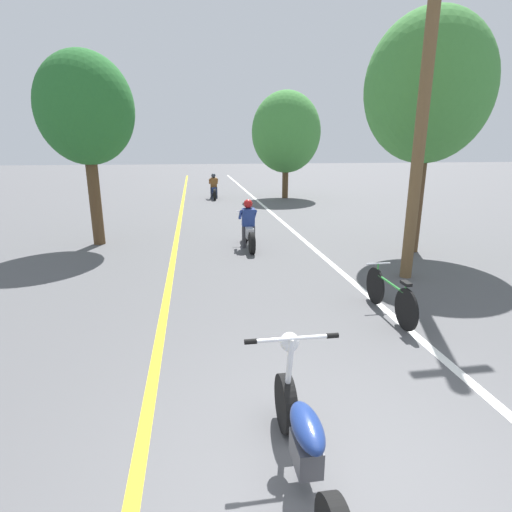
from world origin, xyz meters
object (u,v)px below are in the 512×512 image
(utility_pole, at_px, (423,110))
(roadside_tree_left, at_px, (85,110))
(roadside_tree_right_far, at_px, (286,132))
(motorcycle_rider_lead, at_px, (248,229))
(roadside_tree_right_near, at_px, (429,89))
(motorcycle_foreground, at_px, (305,442))
(bicycle_parked, at_px, (390,295))
(motorcycle_rider_far, at_px, (214,189))

(utility_pole, xyz_separation_m, roadside_tree_left, (-7.24, 4.16, 0.24))
(roadside_tree_right_far, xyz_separation_m, motorcycle_rider_lead, (-3.43, -10.53, -2.89))
(utility_pole, distance_m, roadside_tree_right_near, 2.47)
(motorcycle_foreground, bearing_deg, roadside_tree_left, 111.42)
(roadside_tree_right_far, height_order, motorcycle_rider_lead, roadside_tree_right_far)
(roadside_tree_left, relative_size, motorcycle_foreground, 2.54)
(roadside_tree_left, xyz_separation_m, motorcycle_rider_lead, (4.21, -1.07, -3.14))
(utility_pole, xyz_separation_m, roadside_tree_right_far, (0.40, 13.62, -0.02))
(roadside_tree_left, bearing_deg, motorcycle_foreground, -68.58)
(roadside_tree_right_near, bearing_deg, roadside_tree_right_far, 94.27)
(roadside_tree_right_near, distance_m, motorcycle_foreground, 9.32)
(roadside_tree_left, bearing_deg, utility_pole, -29.87)
(utility_pole, distance_m, bicycle_parked, 3.82)
(utility_pole, bearing_deg, roadside_tree_right_near, 57.84)
(roadside_tree_right_far, distance_m, motorcycle_rider_far, 4.81)
(utility_pole, height_order, roadside_tree_left, utility_pole)
(motorcycle_foreground, relative_size, motorcycle_rider_lead, 1.03)
(motorcycle_rider_lead, relative_size, bicycle_parked, 1.12)
(utility_pole, bearing_deg, motorcycle_rider_far, 103.89)
(roadside_tree_right_far, bearing_deg, utility_pole, -91.68)
(utility_pole, distance_m, motorcycle_foreground, 6.88)
(bicycle_parked, bearing_deg, roadside_tree_right_far, 83.62)
(motorcycle_rider_far, height_order, bicycle_parked, motorcycle_rider_far)
(motorcycle_foreground, height_order, motorcycle_rider_far, motorcycle_rider_far)
(roadside_tree_right_near, relative_size, roadside_tree_left, 1.14)
(motorcycle_foreground, distance_m, bicycle_parked, 3.90)
(roadside_tree_left, distance_m, motorcycle_rider_lead, 5.36)
(roadside_tree_right_near, xyz_separation_m, motorcycle_rider_far, (-4.70, 11.87, -3.57))
(motorcycle_rider_far, bearing_deg, roadside_tree_right_near, -68.40)
(motorcycle_foreground, relative_size, bicycle_parked, 1.16)
(roadside_tree_right_far, relative_size, motorcycle_rider_lead, 2.79)
(motorcycle_rider_lead, bearing_deg, bicycle_parked, -71.06)
(motorcycle_foreground, xyz_separation_m, motorcycle_rider_lead, (0.62, 8.09, 0.11))
(utility_pole, xyz_separation_m, bicycle_parked, (-1.33, -1.86, -3.06))
(roadside_tree_right_near, distance_m, motorcycle_rider_far, 13.26)
(motorcycle_rider_lead, bearing_deg, utility_pole, -45.59)
(roadside_tree_right_far, bearing_deg, roadside_tree_right_near, -85.73)
(roadside_tree_right_near, bearing_deg, motorcycle_rider_far, 111.60)
(utility_pole, relative_size, motorcycle_rider_far, 3.38)
(roadside_tree_right_far, relative_size, bicycle_parked, 3.13)
(utility_pole, bearing_deg, roadside_tree_left, 150.13)
(roadside_tree_right_far, bearing_deg, roadside_tree_left, -128.93)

